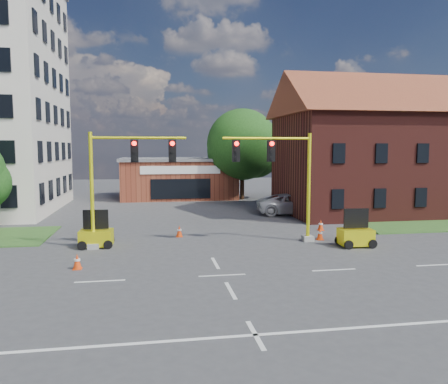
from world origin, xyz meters
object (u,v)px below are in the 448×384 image
at_px(signal_mast_east, 281,174).
at_px(pickup_white, 294,204).
at_px(trailer_east, 356,235).
at_px(signal_mast_west, 123,175).
at_px(trailer_west, 96,236).

relative_size(signal_mast_east, pickup_white, 1.03).
bearing_deg(trailer_east, signal_mast_east, 158.26).
relative_size(signal_mast_west, pickup_white, 1.03).
distance_m(signal_mast_west, trailer_east, 12.98).
bearing_deg(trailer_east, signal_mast_west, 175.66).
bearing_deg(signal_mast_west, trailer_west, 166.88).
height_order(signal_mast_west, trailer_west, signal_mast_west).
distance_m(trailer_west, pickup_white, 17.33).
height_order(signal_mast_east, trailer_east, signal_mast_east).
distance_m(signal_mast_east, pickup_white, 11.26).
xyz_separation_m(signal_mast_west, trailer_east, (12.43, -1.78, -3.30)).
distance_m(signal_mast_west, trailer_west, 3.66).
bearing_deg(signal_mast_east, signal_mast_west, 180.00).
relative_size(signal_mast_west, signal_mast_east, 1.00).
relative_size(trailer_west, pickup_white, 0.32).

